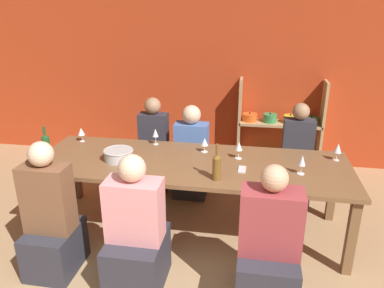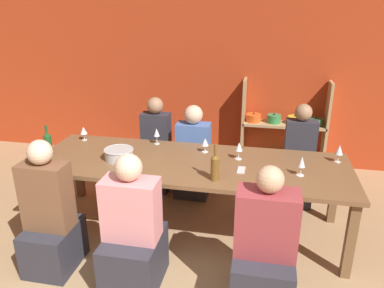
# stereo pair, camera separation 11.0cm
# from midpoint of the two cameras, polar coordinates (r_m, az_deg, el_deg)

# --- Properties ---
(wall_back_red) EXTENTS (8.80, 0.06, 2.70)m
(wall_back_red) POSITION_cam_midpoint_polar(r_m,az_deg,el_deg) (5.45, 4.06, 11.25)
(wall_back_red) COLOR #B23819
(wall_back_red) RESTS_ON ground_plane
(shelf_unit) EXTENTS (1.16, 0.30, 1.27)m
(shelf_unit) POSITION_cam_midpoint_polar(r_m,az_deg,el_deg) (5.44, 14.20, 0.74)
(shelf_unit) COLOR tan
(shelf_unit) RESTS_ON ground_plane
(dining_table) EXTENTS (3.11, 1.06, 0.77)m
(dining_table) POSITION_cam_midpoint_polar(r_m,az_deg,el_deg) (3.72, 0.54, -3.67)
(dining_table) COLOR brown
(dining_table) RESTS_ON ground_plane
(mixing_bowl) EXTENTS (0.30, 0.30, 0.11)m
(mixing_bowl) POSITION_cam_midpoint_polar(r_m,az_deg,el_deg) (3.80, -10.26, -1.46)
(mixing_bowl) COLOR #B7BABC
(mixing_bowl) RESTS_ON dining_table
(wine_bottle_green) EXTENTS (0.08, 0.08, 0.32)m
(wine_bottle_green) POSITION_cam_midpoint_polar(r_m,az_deg,el_deg) (4.08, -20.36, 0.11)
(wine_bottle_green) COLOR #1E4C23
(wine_bottle_green) RESTS_ON dining_table
(wine_bottle_dark) EXTENTS (0.08, 0.08, 0.34)m
(wine_bottle_dark) POSITION_cam_midpoint_polar(r_m,az_deg,el_deg) (3.28, 4.49, -3.46)
(wine_bottle_dark) COLOR brown
(wine_bottle_dark) RESTS_ON dining_table
(wine_glass_red_a) EXTENTS (0.07, 0.07, 0.18)m
(wine_glass_red_a) POSITION_cam_midpoint_polar(r_m,az_deg,el_deg) (4.13, -4.65, 1.69)
(wine_glass_red_a) COLOR white
(wine_glass_red_a) RESTS_ON dining_table
(wine_glass_empty_a) EXTENTS (0.08, 0.08, 0.18)m
(wine_glass_empty_a) POSITION_cam_midpoint_polar(r_m,az_deg,el_deg) (3.93, 22.28, -0.88)
(wine_glass_empty_a) COLOR white
(wine_glass_empty_a) RESTS_ON dining_table
(wine_glass_white_a) EXTENTS (0.08, 0.08, 0.15)m
(wine_glass_white_a) POSITION_cam_midpoint_polar(r_m,az_deg,el_deg) (3.90, 2.81, 0.22)
(wine_glass_white_a) COLOR white
(wine_glass_white_a) RESTS_ON dining_table
(wine_glass_red_b) EXTENTS (0.07, 0.07, 0.18)m
(wine_glass_red_b) POSITION_cam_midpoint_polar(r_m,az_deg,el_deg) (3.51, 17.24, -2.73)
(wine_glass_red_b) COLOR white
(wine_glass_red_b) RESTS_ON dining_table
(wine_glass_red_c) EXTENTS (0.07, 0.07, 0.18)m
(wine_glass_red_c) POSITION_cam_midpoint_polar(r_m,az_deg,el_deg) (3.75, 8.01, -0.50)
(wine_glass_red_c) COLOR white
(wine_glass_red_c) RESTS_ON dining_table
(wine_glass_red_d) EXTENTS (0.08, 0.08, 0.16)m
(wine_glass_red_d) POSITION_cam_midpoint_polar(r_m,az_deg,el_deg) (4.40, -15.51, 1.95)
(wine_glass_red_d) COLOR white
(wine_glass_red_d) RESTS_ON dining_table
(cell_phone) EXTENTS (0.07, 0.15, 0.01)m
(cell_phone) POSITION_cam_midpoint_polar(r_m,az_deg,el_deg) (3.54, 8.40, -3.94)
(cell_phone) COLOR silver
(cell_phone) RESTS_ON dining_table
(person_near_a) EXTENTS (0.46, 0.57, 1.17)m
(person_near_a) POSITION_cam_midpoint_polar(r_m,az_deg,el_deg) (3.06, 11.96, -16.33)
(person_near_a) COLOR #2D2D38
(person_near_a) RESTS_ON ground_plane
(person_far_a) EXTENTS (0.35, 0.44, 1.19)m
(person_far_a) POSITION_cam_midpoint_polar(r_m,az_deg,el_deg) (4.73, -4.72, -1.65)
(person_far_a) COLOR #2D2D38
(person_far_a) RESTS_ON ground_plane
(person_near_b) EXTENTS (0.40, 0.50, 1.21)m
(person_near_b) POSITION_cam_midpoint_polar(r_m,az_deg,el_deg) (3.53, -19.88, -11.24)
(person_near_b) COLOR #2D2D38
(person_near_b) RESTS_ON ground_plane
(person_far_b) EXTENTS (0.40, 0.50, 1.12)m
(person_far_b) POSITION_cam_midpoint_polar(r_m,az_deg,el_deg) (4.60, 0.90, -2.68)
(person_far_b) COLOR #2D2D38
(person_far_b) RESTS_ON ground_plane
(person_near_c) EXTENTS (0.44, 0.55, 1.18)m
(person_near_c) POSITION_cam_midpoint_polar(r_m,az_deg,el_deg) (3.18, -7.95, -14.24)
(person_near_c) COLOR #2D2D38
(person_near_c) RESTS_ON ground_plane
(person_far_c) EXTENTS (0.35, 0.43, 1.20)m
(person_far_c) POSITION_cam_midpoint_polar(r_m,az_deg,el_deg) (4.57, 16.47, -3.29)
(person_far_c) COLOR #2D2D38
(person_far_c) RESTS_ON ground_plane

